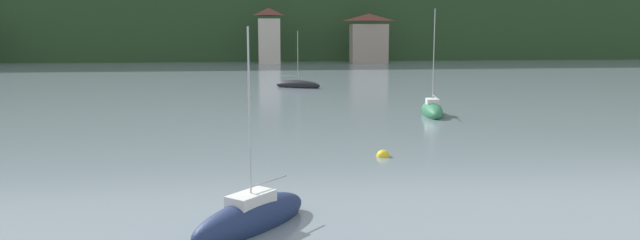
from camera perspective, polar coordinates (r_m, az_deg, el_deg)
The scene contains 7 objects.
wooded_hillside at distance 141.72m, azimuth 4.77°, elevation 10.27°, with size 352.00×70.56×48.62m.
shore_building_westcentral at distance 92.19m, azimuth -5.03°, elevation 8.14°, with size 3.52×3.75×8.73m.
shore_building_central at distance 93.89m, azimuth 4.81°, elevation 7.90°, with size 6.04×3.51×7.89m.
sailboat_far_6 at distance 37.39m, azimuth 10.95°, elevation 0.94°, with size 1.94×4.53×6.95m.
sailboat_far_8 at distance 54.24m, azimuth -2.18°, elevation 3.43°, with size 4.43×3.09×5.50m.
sailboat_mid_9 at distance 16.09m, azimuth -6.75°, elevation -9.48°, with size 3.71×3.97×5.74m.
mooring_buoy_mid at distance 24.90m, azimuth 6.21°, elevation -3.58°, with size 0.58×0.58×0.58m, color yellow.
Camera 1 is at (-2.66, 26.88, 5.34)m, focal length 32.60 mm.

